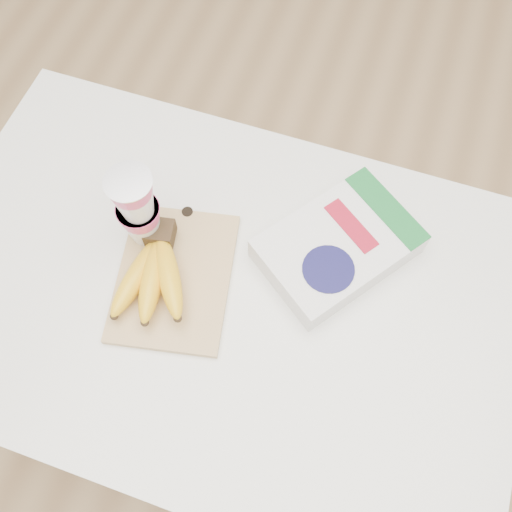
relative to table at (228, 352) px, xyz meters
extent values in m
plane|color=tan|center=(0.00, 0.00, -0.39)|extent=(4.00, 4.00, 0.00)
cube|color=white|center=(0.00, 0.00, 0.00)|extent=(1.03, 0.69, 0.77)
cube|color=tan|center=(-0.08, -0.01, 0.39)|extent=(0.23, 0.29, 0.01)
cube|color=#382816|center=(-0.12, 0.05, 0.42)|extent=(0.06, 0.05, 0.03)
ellipsoid|color=yellow|center=(-0.13, -0.03, 0.42)|extent=(0.05, 0.17, 0.05)
sphere|color=#382816|center=(-0.14, -0.11, 0.42)|extent=(0.01, 0.01, 0.01)
ellipsoid|color=yellow|center=(-0.10, -0.03, 0.42)|extent=(0.08, 0.17, 0.05)
sphere|color=#382816|center=(-0.08, -0.10, 0.42)|extent=(0.01, 0.01, 0.01)
ellipsoid|color=yellow|center=(-0.08, -0.02, 0.43)|extent=(0.12, 0.16, 0.05)
sphere|color=#382816|center=(-0.03, -0.08, 0.43)|extent=(0.01, 0.01, 0.01)
cylinder|color=silver|center=(-0.15, 0.05, 0.57)|extent=(0.07, 0.07, 0.00)
cube|color=white|center=(0.17, 0.13, 0.41)|extent=(0.29, 0.30, 0.05)
cube|color=#176B2D|center=(0.23, 0.21, 0.44)|extent=(0.17, 0.14, 0.00)
cylinder|color=#141245|center=(0.17, 0.07, 0.44)|extent=(0.12, 0.12, 0.00)
cube|color=#A81327|center=(0.18, 0.16, 0.44)|extent=(0.11, 0.09, 0.00)
camera|label=1|loc=(0.18, -0.32, 1.28)|focal=40.00mm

